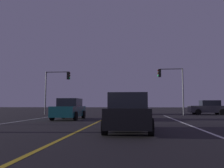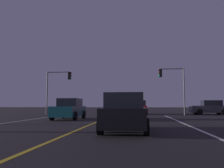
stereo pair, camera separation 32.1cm
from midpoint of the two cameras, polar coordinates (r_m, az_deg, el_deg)
name	(u,v)px [view 2 (the right image)]	position (r m, az deg, el deg)	size (l,w,h in m)	color
lane_edge_right	(215,137)	(9.64, 25.26, -11.80)	(0.16, 33.18, 0.01)	silver
lane_center_divider	(67,134)	(9.55, -10.28, -12.26)	(0.16, 33.18, 0.01)	gold
car_crossing_side	(210,108)	(29.85, 23.43, -5.42)	(4.30, 2.02, 1.70)	black
car_oncoming	(69,109)	(19.09, -10.12, -6.18)	(2.02, 4.30, 1.70)	black
car_lead_same_lane	(125,113)	(10.38, 4.14, -7.21)	(2.02, 4.30, 1.70)	black
car_ahead_far	(139,108)	(28.41, 7.04, -5.84)	(2.02, 4.30, 1.70)	black
traffic_light_near_right	(172,80)	(26.59, 14.93, 0.89)	(2.85, 0.36, 5.26)	#4C4C51
traffic_light_near_left	(59,83)	(27.86, -12.71, 0.37)	(3.05, 0.36, 5.10)	#4C4C51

